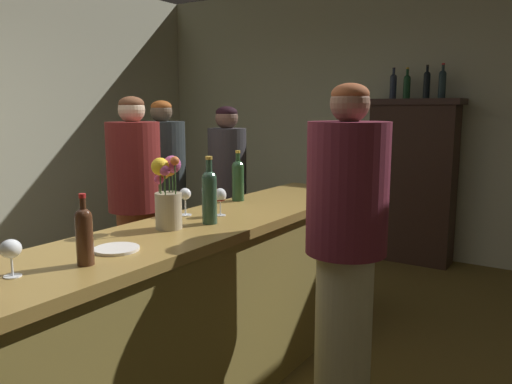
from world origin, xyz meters
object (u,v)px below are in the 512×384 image
object	(u,v)px
wine_bottle_malbec	(209,194)
display_bottle_left	(393,85)
wine_glass_spare	(11,250)
wine_bottle_syrah	(84,233)
display_cabinet	(412,178)
flower_arrangement	(168,193)
display_bottle_center	(427,83)
wine_bottle_riesling	(238,178)
display_bottle_midright	(442,83)
wine_glass_rear	(185,195)
bartender	(346,243)
cheese_plate	(117,249)
wine_glass_mid	(220,197)
patron_near_entrance	(227,189)
patron_tall	(164,186)
display_bottle_midleft	(407,85)
patron_redhead	(135,200)
bar_counter	(208,309)

from	to	relation	value
wine_bottle_malbec	display_bottle_left	size ratio (longest dim) A/B	1.11
wine_glass_spare	wine_bottle_syrah	bearing A→B (deg)	66.53
display_cabinet	display_bottle_left	xyz separation A→B (m)	(-0.24, 0.00, 0.93)
flower_arrangement	display_bottle_center	xyz separation A→B (m)	(0.29, 3.36, 0.64)
wine_bottle_riesling	display_bottle_midright	world-z (taller)	display_bottle_midright
wine_glass_rear	bartender	size ratio (longest dim) A/B	0.09
cheese_plate	display_bottle_midright	size ratio (longest dim) A/B	0.57
wine_glass_spare	display_bottle_left	distance (m)	4.26
wine_glass_rear	flower_arrangement	world-z (taller)	flower_arrangement
wine_glass_mid	display_bottle_midright	xyz separation A→B (m)	(0.42, 2.98, 0.72)
cheese_plate	patron_near_entrance	bearing A→B (deg)	115.25
display_cabinet	display_bottle_center	bearing A→B (deg)	0.00
cheese_plate	patron_tall	bearing A→B (deg)	129.10
display_bottle_midleft	patron_redhead	size ratio (longest dim) A/B	0.19
display_bottle_center	bartender	xyz separation A→B (m)	(0.43, -2.89, -0.89)
wine_glass_mid	patron_tall	size ratio (longest dim) A/B	0.09
display_cabinet	display_bottle_midleft	distance (m)	0.93
wine_glass_spare	wine_bottle_malbec	bearing A→B (deg)	86.82
bar_counter	cheese_plate	bearing A→B (deg)	-86.46
display_cabinet	wine_bottle_syrah	bearing A→B (deg)	-90.86
cheese_plate	wine_glass_rear	bearing A→B (deg)	108.17
wine_glass_rear	patron_tall	world-z (taller)	patron_tall
wine_bottle_syrah	display_bottle_midright	size ratio (longest dim) A/B	0.82
wine_bottle_syrah	wine_glass_mid	bearing A→B (deg)	96.62
wine_bottle_riesling	wine_bottle_malbec	bearing A→B (deg)	-67.25
bar_counter	wine_glass_mid	size ratio (longest dim) A/B	19.15
display_cabinet	display_bottle_midright	bearing A→B (deg)	-0.00
display_cabinet	wine_bottle_syrah	size ratio (longest dim) A/B	6.11
flower_arrangement	display_bottle_midleft	world-z (taller)	display_bottle_midleft
display_bottle_midright	wine_glass_mid	bearing A→B (deg)	-97.96
patron_redhead	wine_glass_rear	bearing A→B (deg)	8.13
wine_glass_rear	patron_redhead	xyz separation A→B (m)	(-0.93, 0.50, -0.20)
wine_bottle_malbec	patron_tall	bearing A→B (deg)	140.39
flower_arrangement	patron_near_entrance	bearing A→B (deg)	118.08
bar_counter	wine_glass_spare	distance (m)	1.22
wine_glass_spare	flower_arrangement	bearing A→B (deg)	92.66
wine_glass_mid	bartender	world-z (taller)	bartender
display_cabinet	patron_redhead	size ratio (longest dim) A/B	1.00
bar_counter	display_bottle_midright	world-z (taller)	display_bottle_midright
wine_glass_spare	wine_bottle_riesling	bearing A→B (deg)	96.88
bar_counter	flower_arrangement	size ratio (longest dim) A/B	8.13
wine_glass_mid	patron_redhead	world-z (taller)	patron_redhead
wine_bottle_syrah	patron_near_entrance	xyz separation A→B (m)	(-1.05, 2.30, -0.23)
wine_glass_rear	display_bottle_midright	size ratio (longest dim) A/B	0.46
wine_bottle_malbec	patron_redhead	distance (m)	1.33
wine_glass_mid	bar_counter	bearing A→B (deg)	-82.11
bartender	flower_arrangement	bearing A→B (deg)	37.92
wine_bottle_riesling	wine_glass_mid	distance (m)	0.47
flower_arrangement	bartender	xyz separation A→B (m)	(0.73, 0.47, -0.25)
display_cabinet	display_bottle_center	world-z (taller)	display_bottle_center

